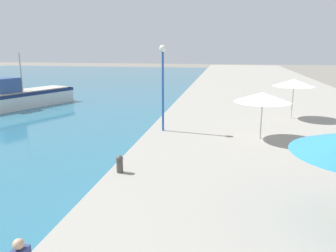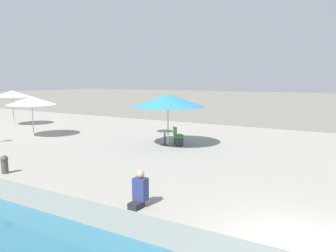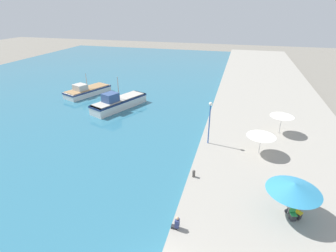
{
  "view_description": "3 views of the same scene",
  "coord_description": "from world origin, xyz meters",
  "px_view_note": "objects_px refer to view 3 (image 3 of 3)",
  "views": [
    {
      "loc": [
        4.18,
        -0.77,
        5.26
      ],
      "look_at": [
        1.5,
        14.11,
        1.56
      ],
      "focal_mm": 35.0,
      "sensor_mm": 36.0,
      "label": 1
    },
    {
      "loc": [
        -6.33,
        -0.68,
        4.07
      ],
      "look_at": [
        7.56,
        7.44,
        1.76
      ],
      "focal_mm": 35.0,
      "sensor_mm": 36.0,
      "label": 2
    },
    {
      "loc": [
        3.21,
        -8.24,
        13.98
      ],
      "look_at": [
        -4.0,
        18.0,
        1.36
      ],
      "focal_mm": 28.0,
      "sensor_mm": 36.0,
      "label": 3
    }
  ],
  "objects_px": {
    "cafe_umbrella_striped": "(283,114)",
    "person_at_quay": "(177,223)",
    "fishing_boat_near": "(119,102)",
    "cafe_chair_right": "(293,216)",
    "fishing_boat_mid": "(87,91)",
    "mooring_bollard": "(194,173)",
    "cafe_table": "(289,206)",
    "cafe_chair_left": "(298,214)",
    "cafe_umbrella_white": "(262,134)",
    "lamppost": "(210,116)",
    "cafe_umbrella_pink": "(294,187)"
  },
  "relations": [
    {
      "from": "cafe_chair_right",
      "to": "cafe_umbrella_striped",
      "type": "bearing_deg",
      "value": -107.49
    },
    {
      "from": "cafe_chair_left",
      "to": "lamppost",
      "type": "distance_m",
      "value": 11.97
    },
    {
      "from": "cafe_umbrella_pink",
      "to": "cafe_umbrella_striped",
      "type": "xyz_separation_m",
      "value": [
        0.76,
        13.37,
        -0.0
      ]
    },
    {
      "from": "cafe_table",
      "to": "fishing_boat_near",
      "type": "bearing_deg",
      "value": 140.62
    },
    {
      "from": "cafe_umbrella_white",
      "to": "cafe_chair_right",
      "type": "height_order",
      "value": "cafe_umbrella_white"
    },
    {
      "from": "fishing_boat_mid",
      "to": "lamppost",
      "type": "xyz_separation_m",
      "value": [
        22.23,
        -13.14,
        3.09
      ]
    },
    {
      "from": "cafe_umbrella_pink",
      "to": "mooring_bollard",
      "type": "distance_m",
      "value": 7.79
    },
    {
      "from": "cafe_umbrella_striped",
      "to": "cafe_chair_left",
      "type": "distance_m",
      "value": 13.76
    },
    {
      "from": "mooring_bollard",
      "to": "cafe_chair_left",
      "type": "bearing_deg",
      "value": -19.9
    },
    {
      "from": "fishing_boat_near",
      "to": "cafe_umbrella_striped",
      "type": "xyz_separation_m",
      "value": [
        21.76,
        -4.07,
        2.07
      ]
    },
    {
      "from": "cafe_chair_left",
      "to": "cafe_chair_right",
      "type": "relative_size",
      "value": 1.0
    },
    {
      "from": "fishing_boat_near",
      "to": "lamppost",
      "type": "bearing_deg",
      "value": -8.42
    },
    {
      "from": "fishing_boat_near",
      "to": "fishing_boat_mid",
      "type": "bearing_deg",
      "value": 173.15
    },
    {
      "from": "cafe_chair_right",
      "to": "mooring_bollard",
      "type": "relative_size",
      "value": 1.39
    },
    {
      "from": "mooring_bollard",
      "to": "cafe_chair_right",
      "type": "bearing_deg",
      "value": -22.57
    },
    {
      "from": "fishing_boat_mid",
      "to": "cafe_chair_left",
      "type": "xyz_separation_m",
      "value": [
        29.54,
        -22.2,
        0.32
      ]
    },
    {
      "from": "cafe_umbrella_white",
      "to": "mooring_bollard",
      "type": "bearing_deg",
      "value": -134.49
    },
    {
      "from": "cafe_table",
      "to": "mooring_bollard",
      "type": "bearing_deg",
      "value": 161.8
    },
    {
      "from": "cafe_chair_left",
      "to": "mooring_bollard",
      "type": "bearing_deg",
      "value": -72.12
    },
    {
      "from": "cafe_umbrella_white",
      "to": "cafe_chair_right",
      "type": "relative_size",
      "value": 3.03
    },
    {
      "from": "fishing_boat_mid",
      "to": "cafe_umbrella_white",
      "type": "relative_size",
      "value": 3.06
    },
    {
      "from": "fishing_boat_near",
      "to": "lamppost",
      "type": "xyz_separation_m",
      "value": [
        14.28,
        -8.63,
        2.89
      ]
    },
    {
      "from": "cafe_chair_right",
      "to": "cafe_chair_left",
      "type": "bearing_deg",
      "value": -161.49
    },
    {
      "from": "cafe_umbrella_white",
      "to": "cafe_chair_right",
      "type": "bearing_deg",
      "value": -77.91
    },
    {
      "from": "cafe_umbrella_pink",
      "to": "cafe_umbrella_white",
      "type": "relative_size",
      "value": 1.29
    },
    {
      "from": "cafe_chair_left",
      "to": "person_at_quay",
      "type": "distance_m",
      "value": 8.35
    },
    {
      "from": "cafe_umbrella_striped",
      "to": "fishing_boat_mid",
      "type": "bearing_deg",
      "value": 163.88
    },
    {
      "from": "cafe_umbrella_white",
      "to": "cafe_umbrella_pink",
      "type": "bearing_deg",
      "value": -78.59
    },
    {
      "from": "cafe_umbrella_pink",
      "to": "cafe_umbrella_white",
      "type": "bearing_deg",
      "value": 101.41
    },
    {
      "from": "cafe_table",
      "to": "cafe_chair_left",
      "type": "relative_size",
      "value": 0.88
    },
    {
      "from": "cafe_umbrella_white",
      "to": "cafe_chair_left",
      "type": "height_order",
      "value": "cafe_umbrella_white"
    },
    {
      "from": "cafe_umbrella_striped",
      "to": "person_at_quay",
      "type": "bearing_deg",
      "value": -115.39
    },
    {
      "from": "mooring_bollard",
      "to": "lamppost",
      "type": "xyz_separation_m",
      "value": [
        0.38,
        6.28,
        2.74
      ]
    },
    {
      "from": "fishing_boat_near",
      "to": "lamppost",
      "type": "height_order",
      "value": "lamppost"
    },
    {
      "from": "fishing_boat_near",
      "to": "cafe_chair_right",
      "type": "xyz_separation_m",
      "value": [
        21.2,
        -17.95,
        0.12
      ]
    },
    {
      "from": "fishing_boat_near",
      "to": "mooring_bollard",
      "type": "height_order",
      "value": "fishing_boat_near"
    },
    {
      "from": "fishing_boat_near",
      "to": "mooring_bollard",
      "type": "distance_m",
      "value": 20.38
    },
    {
      "from": "cafe_table",
      "to": "person_at_quay",
      "type": "xyz_separation_m",
      "value": [
        -7.19,
        -3.53,
        -0.11
      ]
    },
    {
      "from": "cafe_umbrella_white",
      "to": "person_at_quay",
      "type": "xyz_separation_m",
      "value": [
        -5.53,
        -11.43,
        -1.67
      ]
    },
    {
      "from": "fishing_boat_mid",
      "to": "cafe_chair_left",
      "type": "relative_size",
      "value": 9.25
    },
    {
      "from": "cafe_umbrella_striped",
      "to": "cafe_table",
      "type": "distance_m",
      "value": 13.31
    },
    {
      "from": "cafe_table",
      "to": "lamppost",
      "type": "bearing_deg",
      "value": 128.01
    },
    {
      "from": "fishing_boat_mid",
      "to": "mooring_bollard",
      "type": "relative_size",
      "value": 12.87
    },
    {
      "from": "fishing_boat_near",
      "to": "fishing_boat_mid",
      "type": "distance_m",
      "value": 9.14
    },
    {
      "from": "cafe_table",
      "to": "person_at_quay",
      "type": "distance_m",
      "value": 8.01
    },
    {
      "from": "fishing_boat_mid",
      "to": "mooring_bollard",
      "type": "height_order",
      "value": "fishing_boat_mid"
    },
    {
      "from": "cafe_umbrella_striped",
      "to": "mooring_bollard",
      "type": "relative_size",
      "value": 3.95
    },
    {
      "from": "cafe_umbrella_striped",
      "to": "mooring_bollard",
      "type": "height_order",
      "value": "cafe_umbrella_striped"
    },
    {
      "from": "cafe_chair_left",
      "to": "cafe_umbrella_white",
      "type": "bearing_deg",
      "value": -127.3
    },
    {
      "from": "fishing_boat_mid",
      "to": "cafe_chair_left",
      "type": "height_order",
      "value": "fishing_boat_mid"
    }
  ]
}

